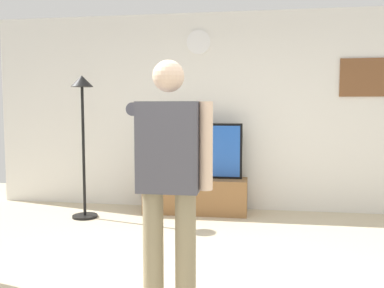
% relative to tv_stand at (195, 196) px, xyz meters
% --- Properties ---
extents(back_wall, '(6.40, 0.10, 2.70)m').
position_rel_tv_stand_xyz_m(back_wall, '(0.24, 0.35, 1.12)').
color(back_wall, silver).
rests_on(back_wall, ground_plane).
extents(tv_stand, '(1.37, 0.44, 0.47)m').
position_rel_tv_stand_xyz_m(tv_stand, '(0.00, 0.00, 0.00)').
color(tv_stand, olive).
rests_on(tv_stand, ground_plane).
extents(television, '(1.23, 0.07, 0.73)m').
position_rel_tv_stand_xyz_m(television, '(0.00, 0.05, 0.60)').
color(television, black).
rests_on(television, tv_stand).
extents(wall_clock, '(0.33, 0.03, 0.33)m').
position_rel_tv_stand_xyz_m(wall_clock, '(0.00, 0.29, 2.07)').
color(wall_clock, white).
extents(framed_picture, '(0.59, 0.04, 0.49)m').
position_rel_tv_stand_xyz_m(framed_picture, '(2.16, 0.30, 1.57)').
color(framed_picture, brown).
extents(floor_lamp, '(0.32, 0.32, 1.81)m').
position_rel_tv_stand_xyz_m(floor_lamp, '(-1.37, -0.45, 1.06)').
color(floor_lamp, black).
rests_on(floor_lamp, ground_plane).
extents(person_standing_nearer_lamp, '(0.59, 0.78, 1.71)m').
position_rel_tv_stand_xyz_m(person_standing_nearer_lamp, '(0.21, -2.67, 0.73)').
color(person_standing_nearer_lamp, gray).
rests_on(person_standing_nearer_lamp, ground_plane).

